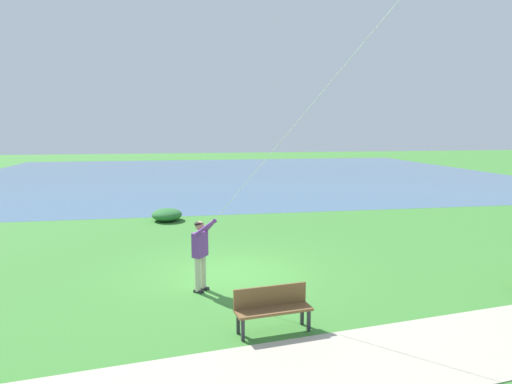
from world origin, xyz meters
TOP-DOWN VIEW (x-y plane):
  - ground_plane at (0.00, 0.00)m, footprint 120.00×120.00m
  - lake_water at (-26.45, 4.00)m, footprint 36.00×44.00m
  - walkway_path at (5.14, 2.00)m, footprint 6.83×32.02m
  - person_kite_flyer at (1.22, -0.94)m, footprint 0.56×0.61m
  - park_bench_near_walkway at (3.70, 0.28)m, footprint 0.64×1.55m
  - lakeside_shrub at (-7.62, -1.86)m, footprint 1.47×1.27m

SIDE VIEW (x-z plane):
  - ground_plane at x=0.00m, z-range 0.00..0.00m
  - lake_water at x=-26.45m, z-range 0.00..0.01m
  - walkway_path at x=5.14m, z-range 0.00..0.02m
  - lakeside_shrub at x=-7.62m, z-range 0.00..0.51m
  - park_bench_near_walkway at x=3.70m, z-range 0.07..0.95m
  - person_kite_flyer at x=1.22m, z-range 0.13..1.96m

